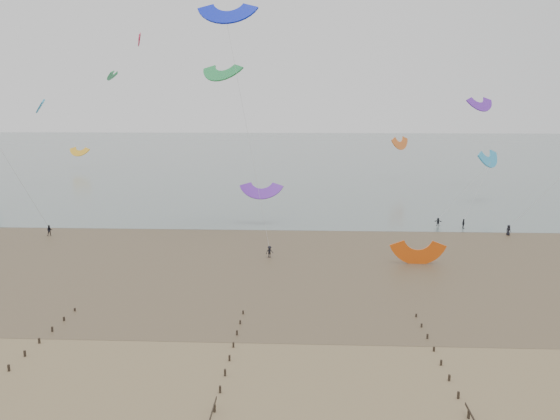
{
  "coord_description": "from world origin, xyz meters",
  "views": [
    {
      "loc": [
        10.3,
        -41.75,
        21.89
      ],
      "look_at": [
        7.16,
        28.0,
        8.0
      ],
      "focal_mm": 35.0,
      "sensor_mm": 36.0,
      "label": 1
    }
  ],
  "objects": [
    {
      "name": "sea_and_shore",
      "position": [
        -4.08,
        34.4,
        0.01
      ],
      "size": [
        500.0,
        665.0,
        0.03
      ],
      "color": "#475654",
      "rests_on": "ground"
    },
    {
      "name": "grounded_kite",
      "position": [
        25.94,
        31.07,
        0.0
      ],
      "size": [
        6.4,
        5.03,
        3.47
      ],
      "primitive_type": null,
      "rotation": [
        1.54,
        0.0,
        -0.02
      ],
      "color": "#DF500E",
      "rests_on": "ground"
    },
    {
      "name": "kitesurfers",
      "position": [
        19.12,
        46.41,
        0.84
      ],
      "size": [
        159.29,
        22.45,
        1.81
      ],
      "color": "black",
      "rests_on": "ground"
    },
    {
      "name": "ground",
      "position": [
        0.0,
        0.0,
        0.0
      ],
      "size": [
        500.0,
        500.0,
        0.0
      ],
      "primitive_type": "plane",
      "color": "brown",
      "rests_on": "ground"
    },
    {
      "name": "kites_airborne",
      "position": [
        -18.82,
        84.77,
        20.51
      ],
      "size": [
        249.07,
        130.74,
        43.62
      ],
      "color": "#6624B1",
      "rests_on": "ground"
    }
  ]
}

